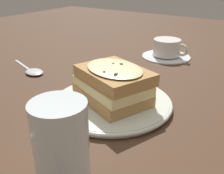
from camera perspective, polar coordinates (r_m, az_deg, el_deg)
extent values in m
plane|color=#473021|center=(0.53, 1.96, -5.26)|extent=(2.40, 2.40, 0.00)
cylinder|color=silver|center=(0.55, 0.00, -3.50)|extent=(0.24, 0.24, 0.01)
torus|color=silver|center=(0.55, 0.00, -3.26)|extent=(0.25, 0.25, 0.01)
cube|color=#B2844C|center=(0.54, 0.00, -1.76)|extent=(0.15, 0.17, 0.02)
cube|color=#EFDB93|center=(0.53, 0.00, 0.33)|extent=(0.15, 0.18, 0.02)
cube|color=#B2844C|center=(0.52, 0.50, 2.63)|extent=(0.15, 0.17, 0.02)
ellipsoid|color=beige|center=(0.52, 0.51, 4.18)|extent=(0.14, 0.16, 0.01)
cube|color=#2D6028|center=(0.48, 0.98, 2.88)|extent=(0.01, 0.01, 0.00)
cube|color=#2D6028|center=(0.53, 0.28, 5.21)|extent=(0.00, 0.00, 0.00)
cube|color=#2D6028|center=(0.49, -1.71, 3.42)|extent=(0.00, 0.01, 0.00)
cube|color=#2D6028|center=(0.47, 0.86, 2.74)|extent=(0.01, 0.00, 0.00)
cube|color=#2D6028|center=(0.48, 0.61, 3.13)|extent=(0.00, 0.00, 0.00)
cube|color=#2D6028|center=(0.53, 2.04, 5.10)|extent=(0.00, 0.01, 0.00)
cylinder|color=white|center=(0.88, 11.67, 6.64)|extent=(0.16, 0.16, 0.01)
cylinder|color=white|center=(0.87, 11.84, 8.48)|extent=(0.09, 0.09, 0.05)
cylinder|color=#381E0F|center=(0.87, 11.95, 9.73)|extent=(0.07, 0.07, 0.00)
torus|color=white|center=(0.85, 15.03, 7.76)|extent=(0.01, 0.04, 0.04)
cylinder|color=silver|center=(0.34, -10.97, -12.38)|extent=(0.07, 0.07, 0.12)
cube|color=silver|center=(0.83, -18.85, 4.57)|extent=(0.04, 0.11, 0.00)
ellipsoid|color=silver|center=(0.75, -16.56, 3.16)|extent=(0.06, 0.07, 0.01)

